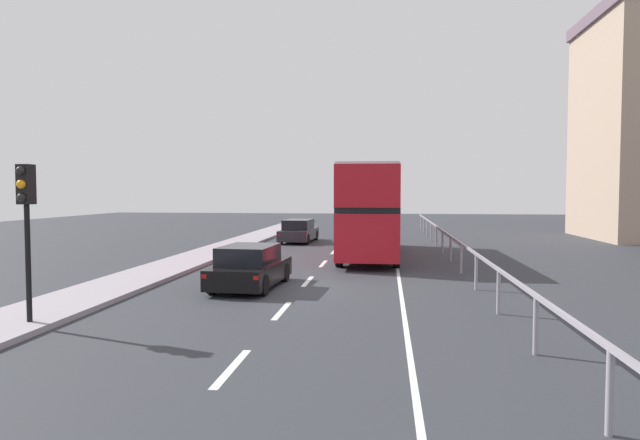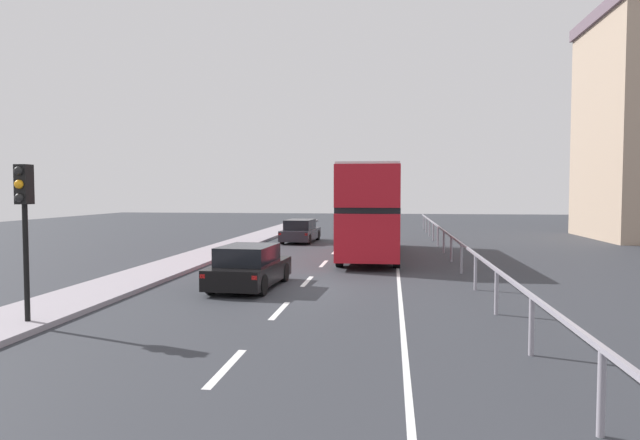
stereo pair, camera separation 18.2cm
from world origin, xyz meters
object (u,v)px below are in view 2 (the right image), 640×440
Objects in this scene: double_decker_bus_red at (372,209)px; sedan_car_ahead at (300,231)px; hatchback_car_near at (249,267)px; traffic_signal_pole at (24,204)px.

sedan_car_ahead is (-4.59, 6.77, -1.61)m from double_decker_bus_red.
double_decker_bus_red is 2.47× the size of sedan_car_ahead.
traffic_signal_pole is (-3.72, -5.73, 2.16)m from hatchback_car_near.
traffic_signal_pole reaches higher than hatchback_car_near.
traffic_signal_pole reaches higher than sedan_car_ahead.
traffic_signal_pole is at bearing -94.84° from sedan_car_ahead.
hatchback_car_near is 1.16× the size of traffic_signal_pole.
double_decker_bus_red is 3.14× the size of traffic_signal_pole.
double_decker_bus_red is 10.11m from hatchback_car_near.
double_decker_bus_red is 8.34m from sedan_car_ahead.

